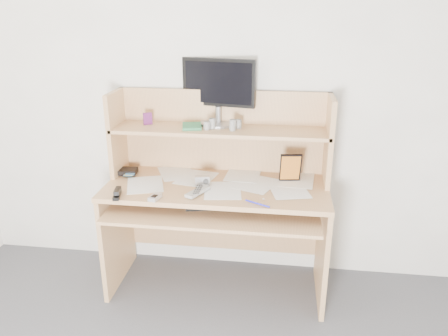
# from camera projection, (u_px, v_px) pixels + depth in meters

# --- Properties ---
(back_wall) EXTENTS (3.60, 0.04, 2.50)m
(back_wall) POSITION_uv_depth(u_px,v_px,m) (223.00, 97.00, 2.87)
(back_wall) COLOR white
(back_wall) RESTS_ON floor
(desk) EXTENTS (1.40, 0.70, 1.30)m
(desk) POSITION_uv_depth(u_px,v_px,m) (218.00, 188.00, 2.84)
(desk) COLOR tan
(desk) RESTS_ON floor
(paper_clutter) EXTENTS (1.32, 0.54, 0.01)m
(paper_clutter) POSITION_uv_depth(u_px,v_px,m) (217.00, 185.00, 2.75)
(paper_clutter) COLOR white
(paper_clutter) RESTS_ON desk
(keyboard) EXTENTS (0.47, 0.25, 0.03)m
(keyboard) POSITION_uv_depth(u_px,v_px,m) (221.00, 202.00, 2.71)
(keyboard) COLOR black
(keyboard) RESTS_ON desk
(tv_remote) EXTENTS (0.13, 0.20, 0.02)m
(tv_remote) POSITION_uv_depth(u_px,v_px,m) (198.00, 191.00, 2.62)
(tv_remote) COLOR #979792
(tv_remote) RESTS_ON paper_clutter
(flip_phone) EXTENTS (0.07, 0.10, 0.02)m
(flip_phone) POSITION_uv_depth(u_px,v_px,m) (155.00, 197.00, 2.54)
(flip_phone) COLOR silver
(flip_phone) RESTS_ON paper_clutter
(stapler) EXTENTS (0.07, 0.14, 0.04)m
(stapler) POSITION_uv_depth(u_px,v_px,m) (117.00, 193.00, 2.57)
(stapler) COLOR black
(stapler) RESTS_ON paper_clutter
(wallet) EXTENTS (0.13, 0.11, 0.03)m
(wallet) POSITION_uv_depth(u_px,v_px,m) (128.00, 171.00, 2.92)
(wallet) COLOR black
(wallet) RESTS_ON paper_clutter
(sticky_note_pad) EXTENTS (0.10, 0.10, 0.01)m
(sticky_note_pad) POSITION_uv_depth(u_px,v_px,m) (203.00, 181.00, 2.80)
(sticky_note_pad) COLOR gold
(sticky_note_pad) RESTS_ON desk
(digital_camera) EXTENTS (0.10, 0.06, 0.06)m
(digital_camera) POSITION_uv_depth(u_px,v_px,m) (202.00, 180.00, 2.74)
(digital_camera) COLOR #ABABAD
(digital_camera) RESTS_ON paper_clutter
(game_case) EXTENTS (0.14, 0.04, 0.19)m
(game_case) POSITION_uv_depth(u_px,v_px,m) (290.00, 168.00, 2.76)
(game_case) COLOR black
(game_case) RESTS_ON paper_clutter
(blue_pen) EXTENTS (0.14, 0.08, 0.01)m
(blue_pen) POSITION_uv_depth(u_px,v_px,m) (257.00, 204.00, 2.47)
(blue_pen) COLOR #1A1CC6
(blue_pen) RESTS_ON paper_clutter
(card_box) EXTENTS (0.06, 0.05, 0.08)m
(card_box) POSITION_uv_depth(u_px,v_px,m) (148.00, 119.00, 2.85)
(card_box) COLOR maroon
(card_box) RESTS_ON desk
(shelf_book) EXTENTS (0.15, 0.19, 0.02)m
(shelf_book) POSITION_uv_depth(u_px,v_px,m) (192.00, 126.00, 2.79)
(shelf_book) COLOR #2E7343
(shelf_book) RESTS_ON desk
(chip_stack_a) EXTENTS (0.04, 0.04, 0.06)m
(chip_stack_a) POSITION_uv_depth(u_px,v_px,m) (238.00, 124.00, 2.77)
(chip_stack_a) COLOR black
(chip_stack_a) RESTS_ON desk
(chip_stack_b) EXTENTS (0.05, 0.05, 0.07)m
(chip_stack_b) POSITION_uv_depth(u_px,v_px,m) (212.00, 124.00, 2.75)
(chip_stack_b) COLOR silver
(chip_stack_b) RESTS_ON desk
(chip_stack_c) EXTENTS (0.04, 0.04, 0.05)m
(chip_stack_c) POSITION_uv_depth(u_px,v_px,m) (207.00, 126.00, 2.74)
(chip_stack_c) COLOR black
(chip_stack_c) RESTS_ON desk
(chip_stack_d) EXTENTS (0.04, 0.04, 0.07)m
(chip_stack_d) POSITION_uv_depth(u_px,v_px,m) (233.00, 125.00, 2.71)
(chip_stack_d) COLOR white
(chip_stack_d) RESTS_ON desk
(monitor) EXTENTS (0.48, 0.24, 0.42)m
(monitor) POSITION_uv_depth(u_px,v_px,m) (218.00, 90.00, 2.81)
(monitor) COLOR #98989D
(monitor) RESTS_ON desk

